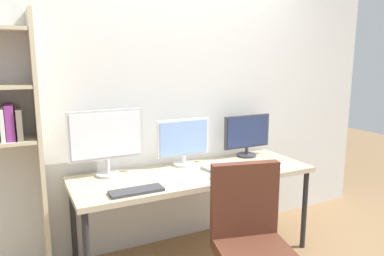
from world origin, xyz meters
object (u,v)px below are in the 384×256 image
(mouse_left_side, at_px, (228,175))
(monitor_center, at_px, (183,141))
(desk, at_px, (195,178))
(monitor_left, at_px, (106,138))
(keyboard_left, at_px, (136,191))
(laptop_closed, at_px, (224,167))
(mouse_right_side, at_px, (215,177))
(monitor_right, at_px, (247,134))
(keyboard_right, at_px, (269,169))

(mouse_left_side, bearing_deg, monitor_center, 109.64)
(desk, relative_size, monitor_left, 3.38)
(mouse_left_side, bearing_deg, keyboard_left, 179.23)
(keyboard_left, height_order, laptop_closed, laptop_closed)
(desk, relative_size, laptop_closed, 6.06)
(mouse_right_side, distance_m, laptop_closed, 0.28)
(monitor_right, bearing_deg, keyboard_left, -159.91)
(monitor_left, bearing_deg, mouse_left_side, -29.15)
(mouse_right_side, relative_size, laptop_closed, 0.30)
(keyboard_left, bearing_deg, mouse_right_side, 0.22)
(laptop_closed, bearing_deg, mouse_left_side, -123.02)
(monitor_left, height_order, monitor_right, monitor_left)
(monitor_center, relative_size, mouse_right_side, 4.91)
(desk, bearing_deg, keyboard_left, -157.67)
(monitor_right, distance_m, keyboard_left, 1.30)
(monitor_center, height_order, laptop_closed, monitor_center)
(mouse_left_side, height_order, mouse_right_side, same)
(desk, bearing_deg, mouse_left_side, -56.06)
(monitor_left, bearing_deg, desk, -18.11)
(keyboard_right, xyz_separation_m, mouse_left_side, (-0.40, -0.01, 0.01))
(monitor_left, xyz_separation_m, keyboard_left, (0.09, -0.44, -0.29))
(keyboard_left, xyz_separation_m, mouse_right_side, (0.61, 0.00, 0.01))
(monitor_center, distance_m, mouse_left_side, 0.52)
(laptop_closed, bearing_deg, desk, 163.94)
(laptop_closed, bearing_deg, monitor_center, 127.10)
(desk, distance_m, monitor_center, 0.34)
(desk, distance_m, monitor_right, 0.73)
(monitor_left, xyz_separation_m, monitor_right, (1.30, -0.00, -0.09))
(keyboard_right, relative_size, laptop_closed, 1.01)
(mouse_left_side, bearing_deg, desk, 123.94)
(desk, xyz_separation_m, mouse_right_side, (0.05, -0.23, 0.07))
(monitor_right, xyz_separation_m, keyboard_right, (-0.09, -0.44, -0.20))
(mouse_right_side, bearing_deg, monitor_right, 36.45)
(monitor_right, bearing_deg, laptop_closed, -148.41)
(monitor_left, height_order, mouse_right_side, monitor_left)
(mouse_left_side, distance_m, mouse_right_side, 0.11)
(monitor_left, xyz_separation_m, monitor_center, (0.65, -0.00, -0.08))
(mouse_left_side, relative_size, mouse_right_side, 1.00)
(monitor_right, relative_size, laptop_closed, 1.49)
(monitor_right, relative_size, keyboard_left, 1.30)
(monitor_center, xyz_separation_m, monitor_right, (0.65, -0.00, -0.00))
(monitor_center, bearing_deg, monitor_left, 179.99)
(keyboard_left, distance_m, mouse_right_side, 0.61)
(monitor_center, xyz_separation_m, mouse_left_side, (0.16, -0.45, -0.20))
(keyboard_right, bearing_deg, monitor_center, 141.70)
(monitor_right, height_order, mouse_right_side, monitor_right)
(keyboard_right, bearing_deg, desk, 157.67)
(mouse_left_side, bearing_deg, monitor_left, 150.85)
(keyboard_right, bearing_deg, keyboard_left, 180.00)
(keyboard_right, distance_m, laptop_closed, 0.37)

